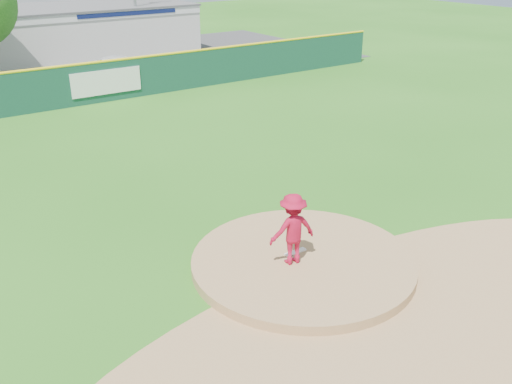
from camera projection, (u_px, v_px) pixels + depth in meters
ground at (303, 266)px, 14.10m from camera, size 120.00×120.00×0.00m
pitchers_mound at (303, 266)px, 14.10m from camera, size 5.50×5.50×0.50m
pitching_rubber at (295, 252)px, 14.22m from camera, size 0.60×0.15×0.04m
infield_dirt_arc at (395, 327)px, 11.86m from camera, size 15.40×15.40×0.01m
parking_lot at (15, 76)px, 34.24m from camera, size 44.00×16.00×0.02m
pitcher at (293, 229)px, 13.47m from camera, size 1.26×0.87×1.78m
van at (122, 68)px, 32.56m from camera, size 5.77×4.14×1.46m
pool_building_grp at (80, 30)px, 40.49m from camera, size 15.20×8.20×3.31m
outfield_fence at (61, 86)px, 27.09m from camera, size 40.00×0.14×2.07m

